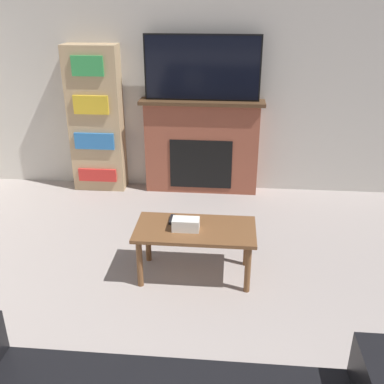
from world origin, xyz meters
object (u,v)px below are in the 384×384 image
Objects in this scene: tv at (202,68)px; bookshelf at (96,120)px; fireplace at (202,146)px; coffee_table at (195,235)px.

tv is 0.75× the size of bookshelf.
fireplace is 1.43× the size of coffee_table.
fireplace is at bearing 90.00° from tv.
tv is 2.09m from coffee_table.
tv is at bearing 92.38° from coffee_table.
coffee_table is at bearing -53.52° from bookshelf.
coffee_table is (0.07, -1.79, -1.08)m from tv.
tv reaches higher than bookshelf.
tv is at bearing -90.00° from fireplace.
fireplace is 0.83× the size of bookshelf.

